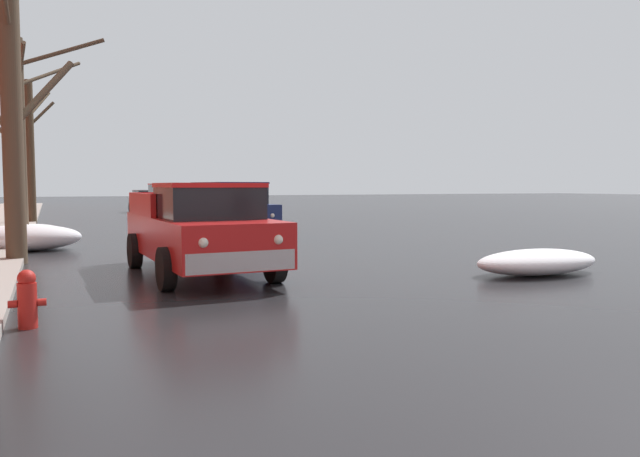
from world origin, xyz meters
The scene contains 12 objects.
snow_bank_mid_block_left centered at (-4.58, 16.52, 0.32)m, with size 2.14×1.11×0.65m.
snow_bank_along_right_kerb centered at (-4.70, 15.37, 0.35)m, with size 2.86×1.24×0.70m.
snow_bank_far_right_pile centered at (4.51, 6.71, 0.24)m, with size 2.72×1.26×0.49m.
bare_tree_second_along_sidewalk centered at (-4.76, 12.65, 3.30)m, with size 2.74×2.64×6.36m.
bare_tree_mid_block centered at (-4.72, 16.36, 3.13)m, with size 3.88×3.30×5.85m.
bare_tree_far_down_block centered at (-4.75, 27.37, 3.32)m, with size 2.19×3.52×6.29m.
pickup_truck_red_approaching_near_lane centered at (-1.47, 9.24, 0.88)m, with size 2.25×5.28×1.76m.
suv_darkblue_parked_kerbside_close centered at (1.29, 17.22, 0.99)m, with size 2.20×4.82×1.82m.
sedan_green_parked_kerbside_mid centered at (1.92, 23.88, 0.75)m, with size 1.96×4.29×1.42m.
suv_red_parked_far_down_block centered at (1.63, 29.98, 0.99)m, with size 2.14×4.45×1.82m.
sedan_grey_queued_behind_truck centered at (1.65, 37.63, 0.75)m, with size 2.00×4.26×1.42m.
fire_hydrant centered at (-4.35, 5.81, 0.36)m, with size 0.42×0.22×0.71m.
Camera 1 is at (-4.08, -2.21, 1.71)m, focal length 34.17 mm.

